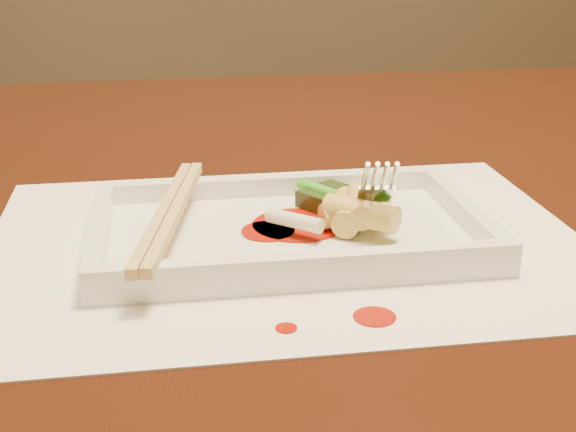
{
  "coord_description": "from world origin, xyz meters",
  "views": [
    {
      "loc": [
        -0.03,
        -0.62,
        0.96
      ],
      "look_at": [
        0.04,
        -0.13,
        0.77
      ],
      "focal_mm": 50.0,
      "sensor_mm": 36.0,
      "label": 1
    }
  ],
  "objects": [
    {
      "name": "table",
      "position": [
        0.0,
        0.0,
        0.65
      ],
      "size": [
        1.4,
        0.9,
        0.75
      ],
      "color": "black",
      "rests_on": "ground"
    },
    {
      "name": "placemat",
      "position": [
        0.04,
        -0.13,
        0.75
      ],
      "size": [
        0.4,
        0.3,
        0.0
      ],
      "primitive_type": "cube",
      "color": "white",
      "rests_on": "table"
    },
    {
      "name": "sauce_splatter_a",
      "position": [
        0.07,
        -0.24,
        0.75
      ],
      "size": [
        0.02,
        0.02,
        0.0
      ],
      "primitive_type": "cylinder",
      "color": "#A41304",
      "rests_on": "placemat"
    },
    {
      "name": "sauce_splatter_b",
      "position": [
        0.02,
        -0.25,
        0.75
      ],
      "size": [
        0.01,
        0.01,
        0.0
      ],
      "primitive_type": "cylinder",
      "color": "#A41304",
      "rests_on": "placemat"
    },
    {
      "name": "plate_base",
      "position": [
        0.04,
        -0.13,
        0.76
      ],
      "size": [
        0.26,
        0.16,
        0.01
      ],
      "primitive_type": "cube",
      "color": "white",
      "rests_on": "placemat"
    },
    {
      "name": "plate_rim_far",
      "position": [
        0.04,
        -0.06,
        0.77
      ],
      "size": [
        0.26,
        0.01,
        0.01
      ],
      "primitive_type": "cube",
      "color": "white",
      "rests_on": "plate_base"
    },
    {
      "name": "plate_rim_near",
      "position": [
        0.04,
        -0.2,
        0.77
      ],
      "size": [
        0.26,
        0.01,
        0.01
      ],
      "primitive_type": "cube",
      "color": "white",
      "rests_on": "plate_base"
    },
    {
      "name": "plate_rim_left",
      "position": [
        -0.08,
        -0.13,
        0.77
      ],
      "size": [
        0.01,
        0.14,
        0.01
      ],
      "primitive_type": "cube",
      "color": "white",
      "rests_on": "plate_base"
    },
    {
      "name": "plate_rim_right",
      "position": [
        0.17,
        -0.13,
        0.77
      ],
      "size": [
        0.01,
        0.14,
        0.01
      ],
      "primitive_type": "cube",
      "color": "white",
      "rests_on": "plate_base"
    },
    {
      "name": "veg_piece",
      "position": [
        0.08,
        -0.09,
        0.77
      ],
      "size": [
        0.05,
        0.05,
        0.01
      ],
      "primitive_type": "cube",
      "rotation": [
        0.0,
        0.0,
        0.63
      ],
      "color": "black",
      "rests_on": "plate_base"
    },
    {
      "name": "scallion_white",
      "position": [
        0.05,
        -0.14,
        0.77
      ],
      "size": [
        0.04,
        0.03,
        0.01
      ],
      "primitive_type": "cylinder",
      "rotation": [
        1.57,
        0.0,
        0.86
      ],
      "color": "#EAEACC",
      "rests_on": "plate_base"
    },
    {
      "name": "scallion_green",
      "position": [
        0.09,
        -0.11,
        0.77
      ],
      "size": [
        0.05,
        0.08,
        0.01
      ],
      "primitive_type": "cylinder",
      "rotation": [
        1.57,
        0.0,
        0.59
      ],
      "color": "#309417",
      "rests_on": "plate_base"
    },
    {
      "name": "chopstick_a",
      "position": [
        -0.04,
        -0.13,
        0.78
      ],
      "size": [
        0.04,
        0.19,
        0.01
      ],
      "primitive_type": "cube",
      "rotation": [
        0.0,
        0.0,
        -0.2
      ],
      "color": "tan",
      "rests_on": "plate_rim_near"
    },
    {
      "name": "chopstick_b",
      "position": [
        -0.03,
        -0.13,
        0.78
      ],
      "size": [
        0.04,
        0.19,
        0.01
      ],
      "primitive_type": "cube",
      "rotation": [
        0.0,
        0.0,
        -0.2
      ],
      "color": "tan",
      "rests_on": "plate_rim_near"
    },
    {
      "name": "fork",
      "position": [
        0.11,
        -0.11,
        0.83
      ],
      "size": [
        0.09,
        0.1,
        0.14
      ],
      "primitive_type": null,
      "color": "silver",
      "rests_on": "plate_base"
    },
    {
      "name": "sauce_blob_0",
      "position": [
        0.05,
        -0.12,
        0.76
      ],
      "size": [
        0.06,
        0.06,
        0.0
      ],
      "primitive_type": "cylinder",
      "color": "#A41304",
      "rests_on": "plate_base"
    },
    {
      "name": "sauce_blob_1",
      "position": [
        0.03,
        -0.13,
        0.76
      ],
      "size": [
        0.04,
        0.04,
        0.0
      ],
      "primitive_type": "cylinder",
      "color": "#A41304",
      "rests_on": "plate_base"
    },
    {
      "name": "rice_cake_0",
      "position": [
        0.09,
        -0.13,
        0.77
      ],
      "size": [
        0.05,
        0.02,
        0.02
      ],
      "primitive_type": "cylinder",
      "rotation": [
        1.57,
        0.0,
        1.69
      ],
      "color": "#E9D46D",
      "rests_on": "plate_base"
    },
    {
      "name": "rice_cake_1",
      "position": [
        0.09,
        -0.13,
        0.77
      ],
      "size": [
        0.04,
        0.05,
        0.02
      ],
      "primitive_type": "cylinder",
      "rotation": [
        1.57,
        0.0,
        2.71
      ],
      "color": "#E9D46D",
      "rests_on": "plate_base"
    },
    {
      "name": "rice_cake_2",
      "position": [
        0.09,
        -0.13,
        0.78
      ],
      "size": [
        0.02,
        0.05,
        0.02
      ],
      "primitive_type": "cylinder",
      "rotation": [
        1.57,
        0.0,
        2.97
      ],
      "color": "#E9D46D",
      "rests_on": "plate_base"
    },
    {
      "name": "rice_cake_3",
      "position": [
        0.09,
        -0.12,
        0.77
      ],
      "size": [
        0.02,
        0.04,
        0.02
      ],
      "primitive_type": "cylinder",
      "rotation": [
        1.57,
        0.0,
        3.04
      ],
      "color": "#E9D46D",
      "rests_on": "plate_base"
    },
    {
      "name": "rice_cake_4",
      "position": [
        0.09,
        -0.13,
        0.77
      ],
      "size": [
        0.04,
        0.05,
        0.02
      ],
      "primitive_type": "cylinder",
      "rotation": [
        1.57,
        0.0,
        2.65
      ],
      "color": "#E9D46D",
      "rests_on": "plate_base"
    },
    {
      "name": "rice_cake_5",
      "position": [
        0.09,
        -0.15,
        0.78
      ],
      "size": [
        0.05,
        0.05,
        0.02
      ],
      "primitive_type": "cylinder",
      "rotation": [
        1.57,
        0.0,
        0.85
      ],
      "color": "#E9D46D",
      "rests_on": "plate_base"
    }
  ]
}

